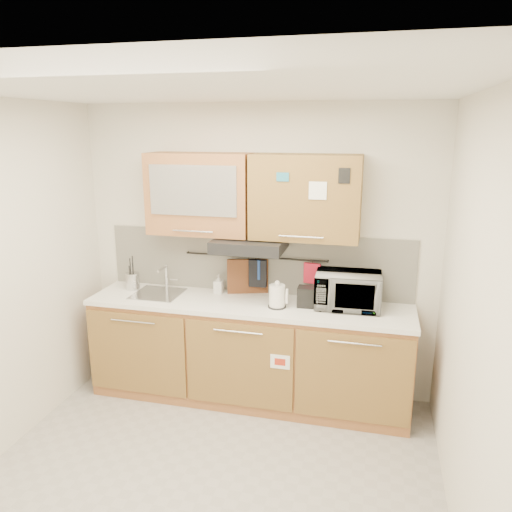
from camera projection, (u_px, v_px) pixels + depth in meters
The scene contains 20 objects.
floor at pixel (204, 486), 3.43m from camera, with size 3.20×3.20×0.00m, color #9E9993.
ceiling at pixel (192, 88), 2.78m from camera, with size 3.20×3.20×0.00m, color white.
wall_back at pixel (257, 251), 4.51m from camera, with size 3.20×3.20×0.00m, color silver.
wall_right at pixel (474, 332), 2.73m from camera, with size 3.00×3.00×0.00m, color silver.
base_cabinet at pixel (248, 357), 4.45m from camera, with size 2.80×0.64×0.88m.
countertop at pixel (248, 305), 4.32m from camera, with size 2.82×0.62×0.04m, color white.
backsplash at pixel (256, 262), 4.53m from camera, with size 2.80×0.02×0.56m, color silver.
upper_cabinets at pixel (251, 195), 4.22m from camera, with size 1.82×0.37×0.70m.
range_hood at pixel (250, 245), 4.25m from camera, with size 0.60×0.46×0.10m, color black.
sink at pixel (158, 294), 4.53m from camera, with size 0.42×0.40×0.26m.
utensil_rail at pixel (255, 257), 4.48m from camera, with size 0.02×0.02×1.30m, color black.
utensil_crock at pixel (133, 281), 4.65m from camera, with size 0.16×0.16×0.32m.
kettle at pixel (277, 297), 4.18m from camera, with size 0.17×0.15×0.24m.
toaster at pixel (311, 297), 4.20m from camera, with size 0.23×0.14×0.17m.
microwave at pixel (348, 290), 4.16m from camera, with size 0.54×0.37×0.30m, color #999999.
soap_bottle at pixel (219, 284), 4.54m from camera, with size 0.08×0.08×0.17m, color #999999.
cutting_board at pixel (248, 285), 4.54m from camera, with size 0.39×0.03×0.48m, color brown.
oven_mitt at pixel (255, 269), 4.49m from camera, with size 0.11×0.03×0.18m, color #204092.
dark_pouch at pixel (258, 273), 4.49m from camera, with size 0.16×0.05×0.25m, color black.
pot_holder at pixel (312, 273), 4.37m from camera, with size 0.15×0.02×0.18m, color red.
Camera 1 is at (1.04, -2.75, 2.39)m, focal length 35.00 mm.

